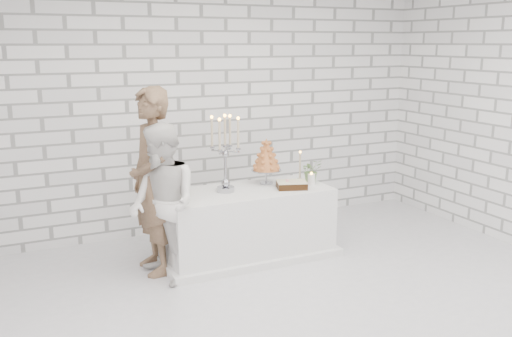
% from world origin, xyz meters
% --- Properties ---
extents(ground, '(6.00, 5.00, 0.01)m').
position_xyz_m(ground, '(0.00, 0.00, 0.00)').
color(ground, silver).
rests_on(ground, ground).
extents(wall_back, '(6.00, 0.01, 3.00)m').
position_xyz_m(wall_back, '(0.00, 2.50, 1.50)').
color(wall_back, white).
rests_on(wall_back, ground).
extents(cake_table, '(1.80, 0.80, 0.75)m').
position_xyz_m(cake_table, '(0.06, 1.34, 0.38)').
color(cake_table, white).
rests_on(cake_table, ground).
extents(groom, '(0.50, 0.72, 1.89)m').
position_xyz_m(groom, '(-0.96, 1.37, 0.94)').
color(groom, brown).
rests_on(groom, ground).
extents(bride, '(0.72, 0.86, 1.56)m').
position_xyz_m(bride, '(-0.94, 1.08, 0.78)').
color(bride, white).
rests_on(bride, ground).
extents(candelabra, '(0.34, 0.34, 0.83)m').
position_xyz_m(candelabra, '(-0.17, 1.37, 1.16)').
color(candelabra, '#9B9CA5').
rests_on(candelabra, cake_table).
extents(croquembouche, '(0.40, 0.40, 0.52)m').
position_xyz_m(croquembouche, '(0.37, 1.50, 1.01)').
color(croquembouche, '#934719').
rests_on(croquembouche, cake_table).
extents(chocolate_cake, '(0.37, 0.31, 0.08)m').
position_xyz_m(chocolate_cake, '(0.52, 1.19, 0.79)').
color(chocolate_cake, black).
rests_on(chocolate_cake, cake_table).
extents(pillar_candle, '(0.09, 0.09, 0.12)m').
position_xyz_m(pillar_candle, '(0.80, 1.25, 0.81)').
color(pillar_candle, white).
rests_on(pillar_candle, cake_table).
extents(extra_taper, '(0.07, 0.07, 0.32)m').
position_xyz_m(extra_taper, '(0.79, 1.48, 0.91)').
color(extra_taper, '#C2AE8D').
rests_on(extra_taper, cake_table).
extents(flowers, '(0.24, 0.21, 0.26)m').
position_xyz_m(flowers, '(0.88, 1.37, 0.88)').
color(flowers, '#598343').
rests_on(flowers, cake_table).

